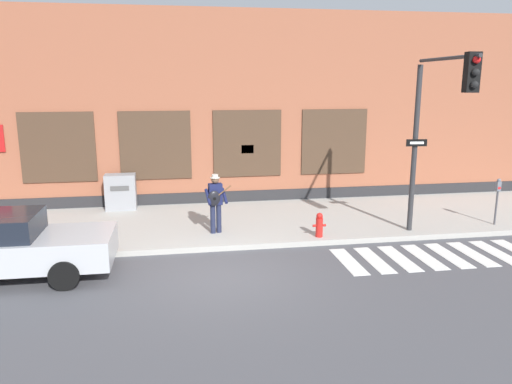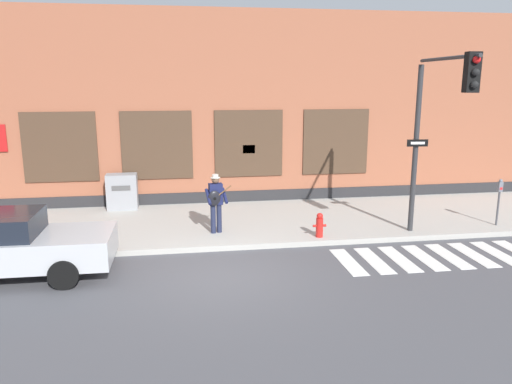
% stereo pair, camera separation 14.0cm
% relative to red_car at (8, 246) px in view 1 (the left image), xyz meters
% --- Properties ---
extents(ground_plane, '(160.00, 160.00, 0.00)m').
position_rel_red_car_xyz_m(ground_plane, '(4.83, -0.76, -0.77)').
color(ground_plane, '#4C4C51').
extents(sidewalk, '(28.00, 4.91, 0.15)m').
position_rel_red_car_xyz_m(sidewalk, '(4.83, 3.47, -0.69)').
color(sidewalk, '#ADAAA3').
rests_on(sidewalk, ground).
extents(building_backdrop, '(28.00, 4.06, 6.88)m').
position_rel_red_car_xyz_m(building_backdrop, '(4.83, 7.91, 2.67)').
color(building_backdrop, '#99563D').
rests_on(building_backdrop, ground).
extents(crosswalk, '(5.20, 1.90, 0.01)m').
position_rel_red_car_xyz_m(crosswalk, '(10.48, -0.29, -0.76)').
color(crosswalk, silver).
rests_on(crosswalk, ground).
extents(red_car, '(4.61, 2.01, 1.53)m').
position_rel_red_car_xyz_m(red_car, '(0.00, 0.00, 0.00)').
color(red_car, '#B7BABF').
rests_on(red_car, ground).
extents(busker, '(0.75, 0.59, 1.72)m').
position_rel_red_car_xyz_m(busker, '(4.96, 2.21, 0.36)').
color(busker, '#1E233D').
rests_on(busker, sidewalk).
extents(traffic_light, '(0.69, 3.24, 4.94)m').
position_rel_red_car_xyz_m(traffic_light, '(10.52, 0.33, 2.83)').
color(traffic_light, '#2D2D30').
rests_on(traffic_light, sidewalk).
extents(parking_meter, '(0.13, 0.11, 1.44)m').
position_rel_red_car_xyz_m(parking_meter, '(13.48, 1.67, 0.33)').
color(parking_meter, '#47474C').
rests_on(parking_meter, sidewalk).
extents(utility_box, '(1.02, 0.58, 1.22)m').
position_rel_red_car_xyz_m(utility_box, '(2.00, 5.47, -0.01)').
color(utility_box, gray).
rests_on(utility_box, sidewalk).
extents(fire_hydrant, '(0.38, 0.20, 0.70)m').
position_rel_red_car_xyz_m(fire_hydrant, '(7.81, 1.36, -0.27)').
color(fire_hydrant, red).
rests_on(fire_hydrant, sidewalk).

